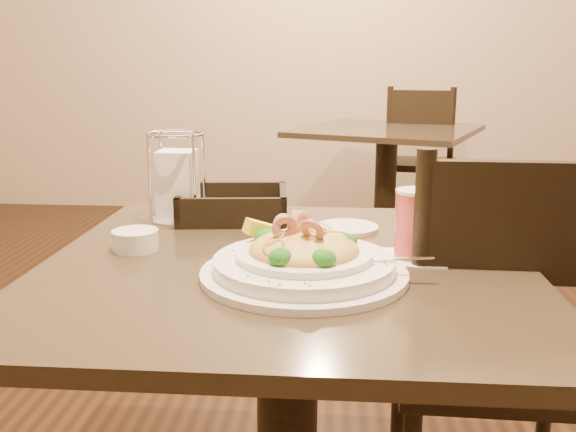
# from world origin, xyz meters

# --- Properties ---
(main_table) EXTENTS (0.90, 0.90, 0.72)m
(main_table) POSITION_xyz_m (0.00, 0.00, 0.49)
(main_table) COLOR black
(main_table) RESTS_ON ground
(background_table) EXTENTS (1.17, 1.17, 0.72)m
(background_table) POSITION_xyz_m (0.36, 2.43, 0.49)
(background_table) COLOR black
(background_table) RESTS_ON ground
(dining_chair_near) EXTENTS (0.43, 0.43, 0.93)m
(dining_chair_near) POSITION_xyz_m (0.43, 0.11, 0.50)
(dining_chair_near) COLOR black
(dining_chair_near) RESTS_ON ground
(dining_chair_far) EXTENTS (0.49, 0.49, 0.93)m
(dining_chair_far) POSITION_xyz_m (0.59, 2.81, 0.50)
(dining_chair_far) COLOR black
(dining_chair_far) RESTS_ON ground
(pasta_bowl) EXTENTS (0.40, 0.36, 0.11)m
(pasta_bowl) POSITION_xyz_m (0.04, -0.10, 0.75)
(pasta_bowl) COLOR white
(pasta_bowl) RESTS_ON main_table
(drink_glass) EXTENTS (0.12, 0.12, 0.13)m
(drink_glass) POSITION_xyz_m (0.24, 0.03, 0.78)
(drink_glass) COLOR white
(drink_glass) RESTS_ON main_table
(bread_basket) EXTENTS (0.27, 0.23, 0.07)m
(bread_basket) POSITION_xyz_m (-0.15, 0.31, 0.74)
(bread_basket) COLOR black
(bread_basket) RESTS_ON main_table
(napkin_caddy) EXTENTS (0.13, 0.13, 0.21)m
(napkin_caddy) POSITION_xyz_m (-0.27, 0.28, 0.80)
(napkin_caddy) COLOR silver
(napkin_caddy) RESTS_ON main_table
(side_plate) EXTENTS (0.17, 0.17, 0.01)m
(side_plate) POSITION_xyz_m (0.11, 0.23, 0.72)
(side_plate) COLOR white
(side_plate) RESTS_ON main_table
(butter_ramekin) EXTENTS (0.09, 0.09, 0.04)m
(butter_ramekin) POSITION_xyz_m (-0.30, 0.04, 0.74)
(butter_ramekin) COLOR white
(butter_ramekin) RESTS_ON main_table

